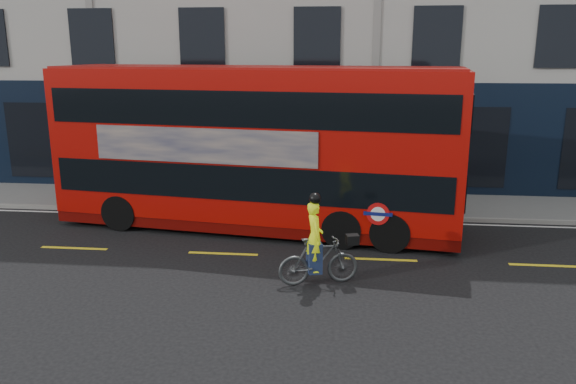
# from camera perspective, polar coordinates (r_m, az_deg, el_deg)

# --- Properties ---
(ground) EXTENTS (120.00, 120.00, 0.00)m
(ground) POSITION_cam_1_polar(r_m,az_deg,el_deg) (12.89, 9.75, -9.16)
(ground) COLOR black
(ground) RESTS_ON ground
(pavement) EXTENTS (60.00, 3.00, 0.12)m
(pavement) POSITION_cam_1_polar(r_m,az_deg,el_deg) (19.01, 8.55, -1.23)
(pavement) COLOR slate
(pavement) RESTS_ON ground
(kerb) EXTENTS (60.00, 0.12, 0.13)m
(kerb) POSITION_cam_1_polar(r_m,az_deg,el_deg) (17.57, 8.76, -2.51)
(kerb) COLOR gray
(kerb) RESTS_ON ground
(road_edge_line) EXTENTS (58.00, 0.10, 0.01)m
(road_edge_line) POSITION_cam_1_polar(r_m,az_deg,el_deg) (17.30, 8.79, -2.99)
(road_edge_line) COLOR silver
(road_edge_line) RESTS_ON ground
(lane_dashes) EXTENTS (58.00, 0.12, 0.01)m
(lane_dashes) POSITION_cam_1_polar(r_m,az_deg,el_deg) (14.28, 9.38, -6.77)
(lane_dashes) COLOR yellow
(lane_dashes) RESTS_ON ground
(bus) EXTENTS (11.74, 4.14, 4.64)m
(bus) POSITION_cam_1_polar(r_m,az_deg,el_deg) (16.04, -3.22, 4.53)
(bus) COLOR #AB0B06
(bus) RESTS_ON ground
(cyclist) EXTENTS (1.88, 0.99, 2.11)m
(cyclist) POSITION_cam_1_polar(r_m,az_deg,el_deg) (12.45, 3.03, -6.34)
(cyclist) COLOR #45494A
(cyclist) RESTS_ON ground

